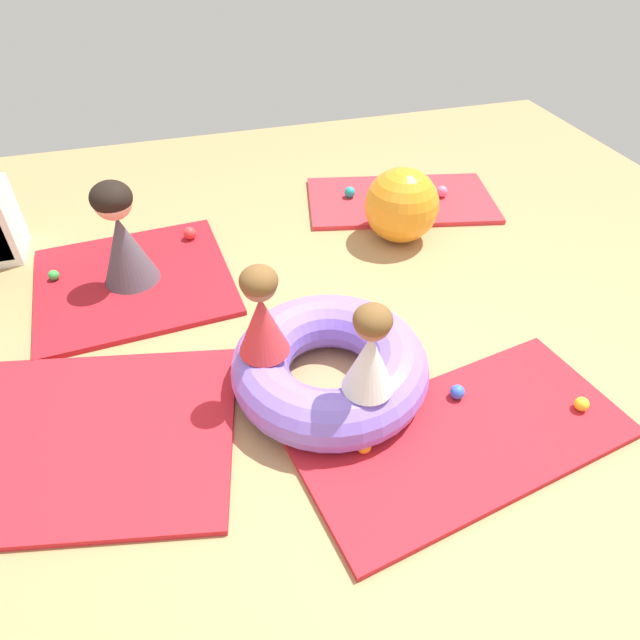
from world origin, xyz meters
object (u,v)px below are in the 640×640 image
child_in_red (261,313)px  play_ball_red (190,233)px  play_ball_orange (364,446)px  child_in_white (370,351)px  exercise_ball_large (402,205)px  play_ball_pink (442,191)px  play_ball_blue (457,392)px  adult_seated (121,235)px  inflatable_cushion (330,366)px  play_ball_teal (350,192)px  play_ball_yellow (582,404)px  play_ball_green (54,275)px

child_in_red → play_ball_red: (-0.26, 1.74, -0.51)m
play_ball_orange → child_in_red: bearing=123.2°
child_in_white → exercise_ball_large: (0.93, 1.76, -0.29)m
play_ball_pink → play_ball_orange: 2.89m
child_in_red → play_ball_red: 1.83m
child_in_white → play_ball_blue: bearing=-170.2°
adult_seated → inflatable_cushion: bearing=53.6°
play_ball_red → play_ball_teal: play_ball_red is taller
play_ball_orange → exercise_ball_large: size_ratio=0.14×
child_in_red → child_in_white: (0.45, -0.41, -0.01)m
play_ball_blue → child_in_white: bearing=-176.9°
play_ball_red → play_ball_teal: 1.48m
play_ball_orange → play_ball_pink: bearing=56.3°
adult_seated → play_ball_yellow: (2.35, -1.96, -0.33)m
inflatable_cushion → child_in_white: 0.55m
child_in_red → play_ball_pink: 2.74m
inflatable_cushion → play_ball_yellow: 1.41m
adult_seated → play_ball_blue: adult_seated is taller
play_ball_teal → exercise_ball_large: size_ratio=0.17×
adult_seated → play_ball_pink: bearing=116.3°
child_in_red → play_ball_green: (-1.27, 1.46, -0.52)m
exercise_ball_large → play_ball_red: bearing=166.6°
child_in_red → child_in_white: bearing=20.1°
play_ball_teal → play_ball_orange: 2.75m
inflatable_cushion → play_ball_blue: bearing=-25.8°
play_ball_green → play_ball_yellow: bearing=-36.1°
play_ball_yellow → play_ball_teal: size_ratio=0.82×
play_ball_green → play_ball_orange: bearing=-51.1°
play_ball_green → play_ball_orange: 2.62m
child_in_red → inflatable_cushion: bearing=52.7°
play_ball_yellow → play_ball_green: 3.59m
play_ball_red → play_ball_green: (-1.00, -0.28, -0.01)m
play_ball_blue → play_ball_pink: 2.41m
inflatable_cushion → child_in_red: 0.56m
adult_seated → play_ball_green: (-0.54, 0.15, -0.33)m
child_in_red → play_ball_blue: bearing=42.2°
child_in_white → inflatable_cushion: bearing=-68.6°
play_ball_green → play_ball_orange: (1.65, -2.04, 0.00)m
adult_seated → play_ball_teal: adult_seated is taller
inflatable_cushion → play_ball_blue: inflatable_cushion is taller
child_in_red → adult_seated: child_in_red is taller
play_ball_red → play_ball_green: play_ball_red is taller
play_ball_red → play_ball_orange: play_ball_red is taller
play_ball_pink → play_ball_red: bearing=-177.9°
inflatable_cushion → child_in_white: size_ratio=2.18×
play_ball_yellow → play_ball_orange: size_ratio=0.97×
child_in_white → play_ball_blue: (0.57, 0.03, -0.50)m
play_ball_green → play_ball_blue: bearing=-39.0°
play_ball_yellow → play_ball_teal: 2.74m
child_in_white → play_ball_orange: bearing=75.2°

